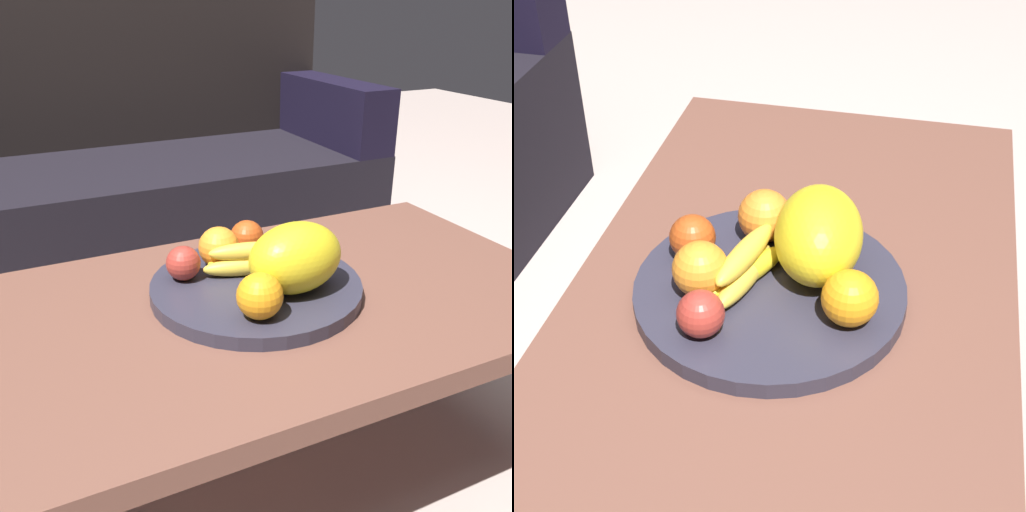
# 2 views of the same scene
# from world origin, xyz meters

# --- Properties ---
(ground_plane) EXTENTS (8.00, 8.00, 0.00)m
(ground_plane) POSITION_xyz_m (0.00, 0.00, 0.00)
(ground_plane) COLOR #B3A097
(coffee_table) EXTENTS (1.18, 0.63, 0.40)m
(coffee_table) POSITION_xyz_m (0.00, 0.00, 0.36)
(coffee_table) COLOR brown
(coffee_table) RESTS_ON ground_plane
(couch) EXTENTS (1.70, 0.70, 0.90)m
(couch) POSITION_xyz_m (-0.00, 1.10, 0.30)
(couch) COLOR black
(couch) RESTS_ON ground_plane
(fruit_bowl) EXTENTS (0.38, 0.38, 0.03)m
(fruit_bowl) POSITION_xyz_m (0.01, 0.03, 0.41)
(fruit_bowl) COLOR #2E2C3B
(fruit_bowl) RESTS_ON coffee_table
(melon_large_front) EXTENTS (0.19, 0.14, 0.12)m
(melon_large_front) POSITION_xyz_m (0.06, -0.03, 0.48)
(melon_large_front) COLOR yellow
(melon_large_front) RESTS_ON fruit_bowl
(orange_front) EXTENTS (0.08, 0.08, 0.08)m
(orange_front) POSITION_xyz_m (-0.03, 0.12, 0.46)
(orange_front) COLOR orange
(orange_front) RESTS_ON fruit_bowl
(orange_left) EXTENTS (0.08, 0.08, 0.08)m
(orange_left) POSITION_xyz_m (0.12, 0.06, 0.46)
(orange_left) COLOR orange
(orange_left) RESTS_ON fruit_bowl
(orange_right) EXTENTS (0.08, 0.08, 0.08)m
(orange_right) POSITION_xyz_m (-0.04, -0.09, 0.46)
(orange_right) COLOR orange
(orange_right) RESTS_ON fruit_bowl
(apple_front) EXTENTS (0.06, 0.06, 0.06)m
(apple_front) POSITION_xyz_m (-0.10, 0.09, 0.45)
(apple_front) COLOR #A83429
(apple_front) RESTS_ON fruit_bowl
(apple_left) EXTENTS (0.07, 0.07, 0.07)m
(apple_left) POSITION_xyz_m (0.05, 0.15, 0.46)
(apple_left) COLOR #B64618
(apple_left) RESTS_ON fruit_bowl
(banana_bunch) EXTENTS (0.16, 0.11, 0.06)m
(banana_bunch) POSITION_xyz_m (0.01, 0.06, 0.45)
(banana_bunch) COLOR yellow
(banana_bunch) RESTS_ON fruit_bowl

